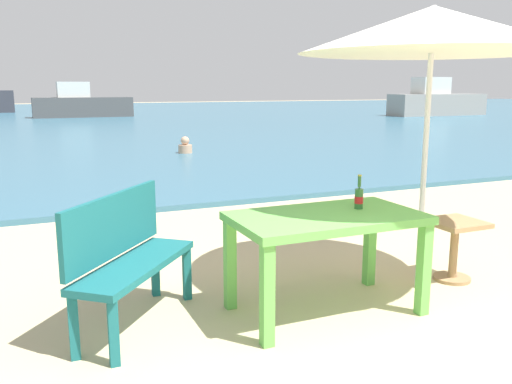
# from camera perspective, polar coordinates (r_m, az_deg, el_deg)

# --- Properties ---
(ground_plane) EXTENTS (120.00, 120.00, 0.00)m
(ground_plane) POSITION_cam_1_polar(r_m,az_deg,el_deg) (3.57, 23.69, -18.02)
(ground_plane) COLOR #C6B287
(sea_water) EXTENTS (120.00, 50.00, 0.08)m
(sea_water) POSITION_cam_1_polar(r_m,az_deg,el_deg) (32.19, -19.39, 7.53)
(sea_water) COLOR #386B84
(sea_water) RESTS_ON ground_plane
(picnic_table_green) EXTENTS (1.40, 0.80, 0.76)m
(picnic_table_green) POSITION_cam_1_polar(r_m,az_deg,el_deg) (4.02, 7.51, -3.86)
(picnic_table_green) COLOR #60B24C
(picnic_table_green) RESTS_ON ground_plane
(beer_bottle_amber) EXTENTS (0.07, 0.07, 0.26)m
(beer_bottle_amber) POSITION_cam_1_polar(r_m,az_deg,el_deg) (4.19, 10.88, -0.50)
(beer_bottle_amber) COLOR #2D662D
(beer_bottle_amber) RESTS_ON picnic_table_green
(patio_umbrella) EXTENTS (2.10, 2.10, 2.30)m
(patio_umbrella) POSITION_cam_1_polar(r_m,az_deg,el_deg) (4.57, 18.26, 16.04)
(patio_umbrella) COLOR silver
(patio_umbrella) RESTS_ON ground_plane
(side_table_wood) EXTENTS (0.44, 0.44, 0.54)m
(side_table_wood) POSITION_cam_1_polar(r_m,az_deg,el_deg) (5.02, 20.34, -4.95)
(side_table_wood) COLOR #9E7A51
(side_table_wood) RESTS_ON ground_plane
(bench_teal_center) EXTENTS (1.05, 1.15, 0.95)m
(bench_teal_center) POSITION_cam_1_polar(r_m,az_deg,el_deg) (3.90, -13.58, -6.22)
(bench_teal_center) COLOR #196066
(bench_teal_center) RESTS_ON ground_plane
(swimmer_person) EXTENTS (0.34, 0.34, 0.41)m
(swimmer_person) POSITION_cam_1_polar(r_m,az_deg,el_deg) (13.41, -7.54, 4.81)
(swimmer_person) COLOR tan
(swimmer_person) RESTS_ON sea_water
(boat_barge) EXTENTS (5.19, 1.42, 1.89)m
(boat_barge) POSITION_cam_1_polar(r_m,az_deg,el_deg) (31.08, -18.04, 8.84)
(boat_barge) COLOR #4C4C4C
(boat_barge) RESTS_ON sea_water
(boat_tanker) EXTENTS (5.95, 1.62, 2.16)m
(boat_tanker) POSITION_cam_1_polar(r_m,az_deg,el_deg) (33.08, 18.61, 9.08)
(boat_tanker) COLOR gray
(boat_tanker) RESTS_ON sea_water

